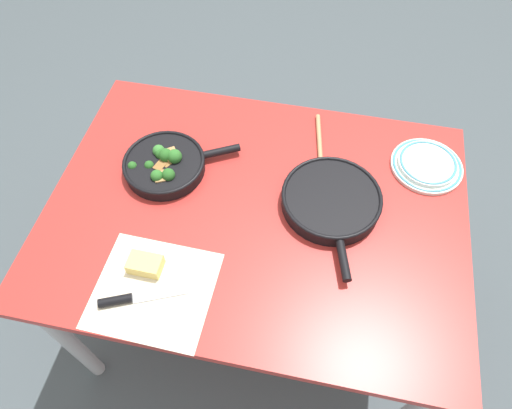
{
  "coord_description": "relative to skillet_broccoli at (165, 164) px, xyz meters",
  "views": [
    {
      "loc": [
        0.15,
        -0.73,
        1.84
      ],
      "look_at": [
        0.0,
        0.0,
        0.75
      ],
      "focal_mm": 32.0,
      "sensor_mm": 36.0,
      "label": 1
    }
  ],
  "objects": [
    {
      "name": "skillet_broccoli",
      "position": [
        0.0,
        0.0,
        0.0
      ],
      "size": [
        0.34,
        0.25,
        0.07
      ],
      "rotation": [
        0.0,
        0.0,
        0.49
      ],
      "color": "black",
      "rests_on": "dining_table_red"
    },
    {
      "name": "dining_table_red",
      "position": [
        0.3,
        -0.09,
        -0.11
      ],
      "size": [
        1.23,
        0.9,
        0.73
      ],
      "color": "#B72D28",
      "rests_on": "ground_plane"
    },
    {
      "name": "skillet_eggs",
      "position": [
        0.52,
        -0.03,
        -0.0
      ],
      "size": [
        0.29,
        0.4,
        0.05
      ],
      "rotation": [
        0.0,
        0.0,
        4.98
      ],
      "color": "black",
      "rests_on": "dining_table_red"
    },
    {
      "name": "wooden_spoon",
      "position": [
        0.47,
        0.11,
        -0.02
      ],
      "size": [
        0.08,
        0.34,
        0.02
      ],
      "rotation": [
        0.0,
        0.0,
        4.88
      ],
      "color": "tan",
      "rests_on": "dining_table_red"
    },
    {
      "name": "dinner_plate_stack",
      "position": [
        0.79,
        0.17,
        -0.01
      ],
      "size": [
        0.22,
        0.22,
        0.03
      ],
      "color": "silver",
      "rests_on": "dining_table_red"
    },
    {
      "name": "cheese_block",
      "position": [
        0.05,
        -0.34,
        -0.01
      ],
      "size": [
        0.09,
        0.06,
        0.04
      ],
      "color": "#EACC66",
      "rests_on": "dining_table_red"
    },
    {
      "name": "grater_knife",
      "position": [
        0.04,
        -0.43,
        -0.02
      ],
      "size": [
        0.22,
        0.11,
        0.02
      ],
      "rotation": [
        0.0,
        0.0,
        0.4
      ],
      "color": "silver",
      "rests_on": "dining_table_red"
    },
    {
      "name": "ground_plane",
      "position": [
        0.3,
        -0.09,
        -0.76
      ],
      "size": [
        14.0,
        14.0,
        0.0
      ],
      "primitive_type": "plane",
      "color": "#424C51"
    },
    {
      "name": "parchment_sheet",
      "position": [
        0.09,
        -0.39,
        -0.03
      ],
      "size": [
        0.31,
        0.29,
        0.0
      ],
      "color": "beige",
      "rests_on": "dining_table_red"
    }
  ]
}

